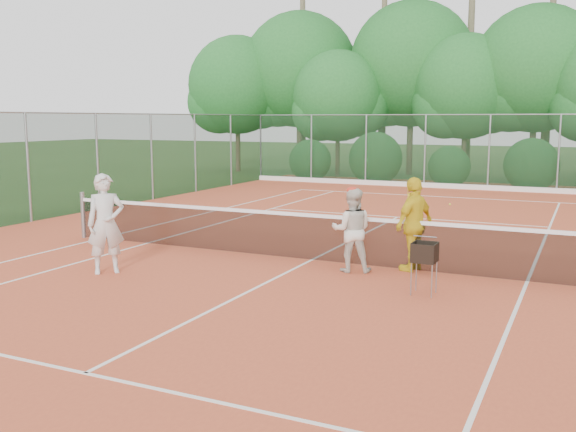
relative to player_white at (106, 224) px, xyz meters
The scene contains 13 objects.
ground 4.05m from the player_white, 40.26° to the left, with size 120.00×120.00×0.00m, color #244418.
clay_court 4.05m from the player_white, 40.26° to the left, with size 18.00×36.00×0.02m, color #C8512E.
tennis_net 3.96m from the player_white, 40.26° to the left, with size 11.97×0.10×1.10m.
player_white is the anchor object (origin of this frame).
player_center_grp 4.54m from the player_white, 26.68° to the left, with size 0.91×0.81×1.60m.
player_yellow 5.71m from the player_white, 27.19° to the left, with size 1.03×0.43×1.77m, color yellow.
ball_hopper 5.76m from the player_white, 10.50° to the left, with size 0.37×0.37×0.85m.
stray_ball_a 12.85m from the player_white, 72.48° to the left, with size 0.07×0.07×0.07m, color #CBE435.
stray_ball_b 13.83m from the player_white, 80.26° to the left, with size 0.07×0.07×0.07m, color #BDCF30.
stray_ball_c 12.38m from the player_white, 76.68° to the left, with size 0.07×0.07×0.07m, color yellow.
court_markings 4.05m from the player_white, 40.26° to the left, with size 11.03×23.83×0.01m.
fence_back 17.81m from the player_white, 80.28° to the left, with size 18.07×0.07×3.00m.
tropical_treeline 23.57m from the player_white, 78.97° to the left, with size 32.10×8.49×15.03m.
Camera 1 is at (4.98, -11.62, 2.85)m, focal length 40.00 mm.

